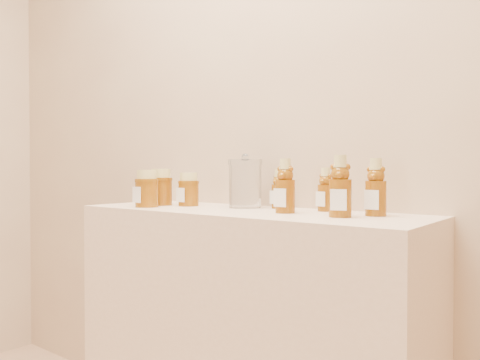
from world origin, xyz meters
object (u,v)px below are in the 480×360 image
Objects in this scene: glass_canister at (245,181)px; bear_bottle_front_left at (285,182)px; display_table at (244,346)px; bear_bottle_back_left at (279,186)px; honey_jar_left at (161,187)px.

bear_bottle_front_left is at bearing -21.61° from glass_canister.
display_table is 7.81× the size of bear_bottle_back_left.
honey_jar_left is (-0.44, -0.14, -0.01)m from bear_bottle_back_left.
glass_canister is (-0.22, 0.09, -0.00)m from bear_bottle_front_left.
bear_bottle_front_left is at bearing 10.72° from honey_jar_left.
bear_bottle_back_left is 0.83× the size of glass_canister.
glass_canister is (-0.11, -0.05, 0.02)m from bear_bottle_back_left.
honey_jar_left is (-0.55, -0.01, -0.03)m from bear_bottle_front_left.
honey_jar_left is 0.74× the size of glass_canister.
bear_bottle_front_left is 0.24m from glass_canister.
display_table is 0.55m from bear_bottle_back_left.
glass_canister is at bearing 156.96° from bear_bottle_front_left.
bear_bottle_back_left is at bearing 23.17° from glass_canister.
glass_canister is at bearing 124.72° from display_table.
honey_jar_left is at bearing -163.51° from glass_canister.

